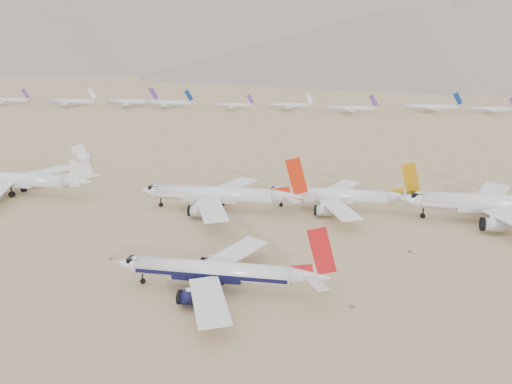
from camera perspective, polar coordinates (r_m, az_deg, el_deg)
ground at (r=98.79m, az=-3.68°, el=-12.22°), size 7000.00×7000.00×0.00m
main_airliner at (r=100.64m, az=-4.01°, el=-9.07°), size 42.18×41.20×14.89m
row2_navy_widebody at (r=154.24m, az=26.48°, el=-1.26°), size 53.96×52.77×19.20m
row2_gold_tail at (r=151.48m, az=9.39°, el=-0.44°), size 43.84×42.87×15.61m
row2_orange_tail at (r=149.27m, az=-4.06°, el=-0.32°), size 48.26×47.21×17.22m
row2_white_trijet at (r=182.43m, az=-25.38°, el=1.30°), size 50.93×49.78×18.05m
distant_storage_row at (r=401.28m, az=16.47°, el=9.30°), size 675.84×57.20×16.18m
mountain_range at (r=1739.05m, az=12.55°, el=20.37°), size 7354.00×3024.00×470.00m
desert_scrub at (r=82.65m, az=-4.90°, el=-18.18°), size 261.14×121.79×0.66m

